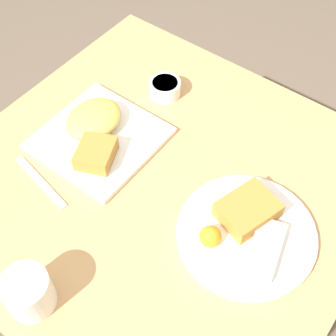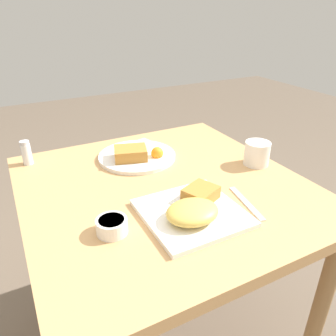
# 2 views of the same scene
# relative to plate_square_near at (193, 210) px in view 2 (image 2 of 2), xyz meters

# --- Properties ---
(dining_table) EXTENTS (0.85, 0.87, 0.74)m
(dining_table) POSITION_rel_plate_square_near_xyz_m (0.01, 0.19, -0.12)
(dining_table) COLOR tan
(dining_table) RESTS_ON ground_plane
(plate_square_near) EXTENTS (0.25, 0.25, 0.06)m
(plate_square_near) POSITION_rel_plate_square_near_xyz_m (0.00, 0.00, 0.00)
(plate_square_near) COLOR white
(plate_square_near) RESTS_ON dining_table
(plate_oval_far) EXTENTS (0.28, 0.28, 0.05)m
(plate_oval_far) POSITION_rel_plate_square_near_xyz_m (0.00, 0.40, -0.01)
(plate_oval_far) COLOR white
(plate_oval_far) RESTS_ON dining_table
(sauce_ramekin) EXTENTS (0.08, 0.08, 0.04)m
(sauce_ramekin) POSITION_rel_plate_square_near_xyz_m (-0.21, 0.03, -0.00)
(sauce_ramekin) COLOR white
(sauce_ramekin) RESTS_ON dining_table
(salt_shaker) EXTENTS (0.03, 0.03, 0.09)m
(salt_shaker) POSITION_rel_plate_square_near_xyz_m (-0.35, 0.54, 0.02)
(salt_shaker) COLOR white
(salt_shaker) RESTS_ON dining_table
(butter_knife) EXTENTS (0.05, 0.18, 0.00)m
(butter_knife) POSITION_rel_plate_square_near_xyz_m (0.17, -0.02, -0.02)
(butter_knife) COLOR silver
(butter_knife) RESTS_ON dining_table
(coffee_mug) EXTENTS (0.09, 0.09, 0.08)m
(coffee_mug) POSITION_rel_plate_square_near_xyz_m (0.36, 0.17, 0.02)
(coffee_mug) COLOR white
(coffee_mug) RESTS_ON dining_table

